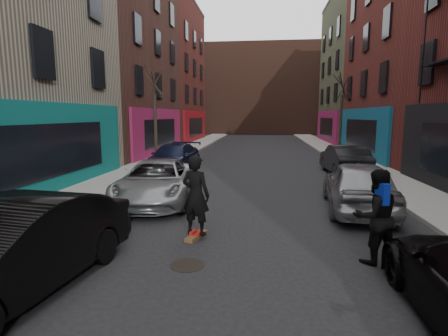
% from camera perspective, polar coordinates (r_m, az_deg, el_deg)
% --- Properties ---
extents(sidewalk_left, '(2.50, 84.00, 0.13)m').
position_cam_1_polar(sidewalk_left, '(33.99, -4.97, 3.62)').
color(sidewalk_left, gray).
rests_on(sidewalk_left, ground).
extents(sidewalk_right, '(2.50, 84.00, 0.13)m').
position_cam_1_polar(sidewalk_right, '(33.80, 16.32, 3.27)').
color(sidewalk_right, gray).
rests_on(sidewalk_right, ground).
extents(buildings_left, '(12.00, 56.00, 16.50)m').
position_cam_1_polar(buildings_left, '(24.32, -30.88, 19.89)').
color(buildings_left, '#5A2019').
rests_on(buildings_left, ground).
extents(building_far, '(40.00, 10.00, 14.00)m').
position_cam_1_polar(building_far, '(59.31, 6.18, 12.43)').
color(building_far, '#47281E').
rests_on(building_far, ground).
extents(tree_left_far, '(2.00, 2.00, 6.50)m').
position_cam_1_polar(tree_left_far, '(22.22, -11.20, 9.41)').
color(tree_left_far, black).
rests_on(tree_left_far, sidewalk_left).
extents(tree_right_far, '(2.00, 2.00, 6.80)m').
position_cam_1_polar(tree_right_far, '(27.77, 18.61, 9.25)').
color(tree_right_far, black).
rests_on(tree_right_far, sidewalk_right).
extents(parked_left_mid, '(2.25, 5.04, 1.61)m').
position_cam_1_polar(parked_left_mid, '(6.91, -31.24, -11.31)').
color(parked_left_mid, black).
rests_on(parked_left_mid, ground).
extents(parked_left_far, '(3.05, 5.48, 1.45)m').
position_cam_1_polar(parked_left_far, '(12.44, -10.95, -2.13)').
color(parked_left_far, gray).
rests_on(parked_left_far, ground).
extents(parked_left_end, '(2.46, 5.23, 1.47)m').
position_cam_1_polar(parked_left_end, '(19.03, -8.29, 1.67)').
color(parked_left_end, black).
rests_on(parked_left_end, ground).
extents(parked_right_far, '(2.39, 4.93, 1.62)m').
position_cam_1_polar(parked_right_far, '(11.85, 21.06, -2.66)').
color(parked_right_far, gray).
rests_on(parked_right_far, ground).
extents(parked_right_end, '(1.80, 4.70, 1.53)m').
position_cam_1_polar(parked_right_end, '(18.83, 19.03, 1.30)').
color(parked_right_end, black).
rests_on(parked_right_end, ground).
extents(skateboard, '(0.45, 0.83, 0.10)m').
position_cam_1_polar(skateboard, '(8.82, -4.55, -11.01)').
color(skateboard, brown).
rests_on(skateboard, ground).
extents(skateboarder, '(0.83, 0.67, 1.98)m').
position_cam_1_polar(skateboarder, '(8.53, -4.64, -4.42)').
color(skateboarder, black).
rests_on(skateboarder, skateboard).
extents(pedestrian, '(1.11, 0.97, 1.95)m').
position_cam_1_polar(pedestrian, '(7.77, 23.47, -7.24)').
color(pedestrian, black).
rests_on(pedestrian, ground).
extents(manhole, '(0.92, 0.92, 0.01)m').
position_cam_1_polar(manhole, '(7.37, -5.99, -15.47)').
color(manhole, black).
rests_on(manhole, ground).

